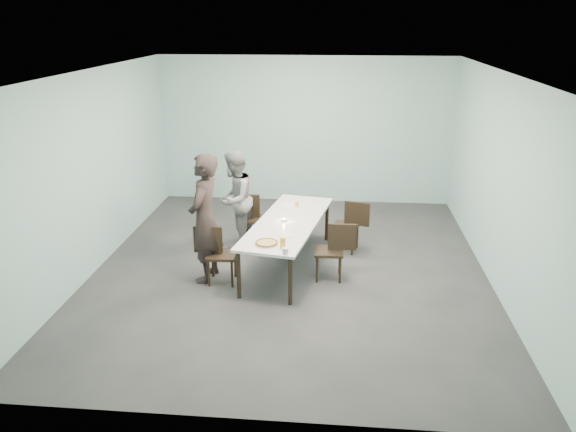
# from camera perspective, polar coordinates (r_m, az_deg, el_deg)

# --- Properties ---
(ground) EXTENTS (7.00, 7.00, 0.00)m
(ground) POSITION_cam_1_polar(r_m,az_deg,el_deg) (8.81, 0.21, -5.38)
(ground) COLOR #333335
(ground) RESTS_ON ground
(room_shell) EXTENTS (6.02, 7.02, 3.01)m
(room_shell) POSITION_cam_1_polar(r_m,az_deg,el_deg) (8.16, 0.23, 7.61)
(room_shell) COLOR #A2CCCC
(room_shell) RESTS_ON ground
(table) EXTENTS (1.34, 2.72, 0.75)m
(table) POSITION_cam_1_polar(r_m,az_deg,el_deg) (8.66, -0.02, -0.87)
(table) COLOR white
(table) RESTS_ON ground
(chair_near_left) EXTENTS (0.62, 0.44, 0.87)m
(chair_near_left) POSITION_cam_1_polar(r_m,az_deg,el_deg) (8.27, -7.32, -3.48)
(chair_near_left) COLOR black
(chair_near_left) RESTS_ON ground
(chair_far_left) EXTENTS (0.61, 0.43, 0.87)m
(chair_far_left) POSITION_cam_1_polar(r_m,az_deg,el_deg) (9.66, -3.47, 0.09)
(chair_far_left) COLOR black
(chair_far_left) RESTS_ON ground
(chair_near_right) EXTENTS (0.61, 0.43, 0.87)m
(chair_near_right) POSITION_cam_1_polar(r_m,az_deg,el_deg) (8.34, 4.74, -3.18)
(chair_near_right) COLOR black
(chair_near_right) RESTS_ON ground
(chair_far_right) EXTENTS (0.65, 0.52, 0.87)m
(chair_far_right) POSITION_cam_1_polar(r_m,az_deg,el_deg) (9.35, 6.34, -0.67)
(chair_far_right) COLOR black
(chair_far_right) RESTS_ON ground
(diner_near) EXTENTS (0.54, 0.75, 1.92)m
(diner_near) POSITION_cam_1_polar(r_m,az_deg,el_deg) (8.23, -8.45, -0.23)
(diner_near) COLOR black
(diner_near) RESTS_ON ground
(diner_far) EXTENTS (0.76, 0.91, 1.65)m
(diner_far) POSITION_cam_1_polar(r_m,az_deg,el_deg) (9.48, -5.44, 1.72)
(diner_far) COLOR gray
(diner_far) RESTS_ON ground
(pizza) EXTENTS (0.34, 0.34, 0.04)m
(pizza) POSITION_cam_1_polar(r_m,az_deg,el_deg) (7.77, -2.19, -2.76)
(pizza) COLOR white
(pizza) RESTS_ON table
(side_plate) EXTENTS (0.18, 0.18, 0.01)m
(side_plate) POSITION_cam_1_polar(r_m,az_deg,el_deg) (8.04, -0.04, -2.05)
(side_plate) COLOR white
(side_plate) RESTS_ON table
(beer_glass) EXTENTS (0.08, 0.08, 0.15)m
(beer_glass) POSITION_cam_1_polar(r_m,az_deg,el_deg) (7.62, -0.55, -2.75)
(beer_glass) COLOR gold
(beer_glass) RESTS_ON table
(water_tumbler) EXTENTS (0.08, 0.08, 0.09)m
(water_tumbler) POSITION_cam_1_polar(r_m,az_deg,el_deg) (7.44, -0.27, -3.59)
(water_tumbler) COLOR silver
(water_tumbler) RESTS_ON table
(tealight) EXTENTS (0.06, 0.06, 0.05)m
(tealight) POSITION_cam_1_polar(r_m,az_deg,el_deg) (8.62, -0.41, -0.42)
(tealight) COLOR silver
(tealight) RESTS_ON table
(amber_tumbler) EXTENTS (0.07, 0.07, 0.08)m
(amber_tumbler) POSITION_cam_1_polar(r_m,az_deg,el_deg) (9.28, 0.88, 1.18)
(amber_tumbler) COLOR gold
(amber_tumbler) RESTS_ON table
(menu) EXTENTS (0.33, 0.27, 0.01)m
(menu) POSITION_cam_1_polar(r_m,az_deg,el_deg) (9.38, 0.24, 1.16)
(menu) COLOR silver
(menu) RESTS_ON table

